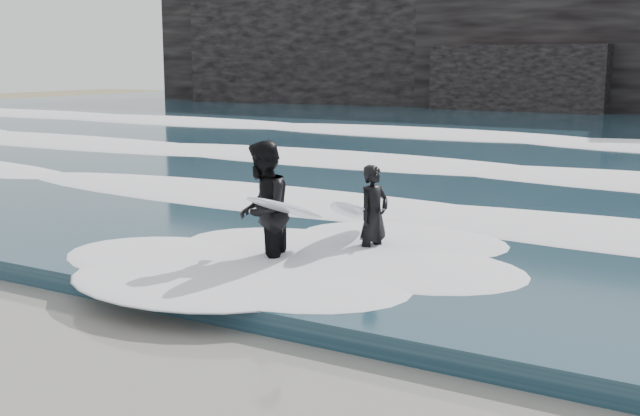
# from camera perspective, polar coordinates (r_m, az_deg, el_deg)

# --- Properties ---
(sea) EXTENTS (90.00, 52.00, 0.30)m
(sea) POSITION_cam_1_polar(r_m,az_deg,el_deg) (33.98, 20.66, 4.72)
(sea) COLOR #1C3745
(sea) RESTS_ON ground
(foam_near) EXTENTS (60.00, 3.20, 0.20)m
(foam_near) POSITION_cam_1_polar(r_m,az_deg,el_deg) (14.87, 6.39, -0.33)
(foam_near) COLOR white
(foam_near) RESTS_ON sea
(foam_mid) EXTENTS (60.00, 4.00, 0.24)m
(foam_mid) POSITION_cam_1_polar(r_m,az_deg,el_deg) (21.36, 14.27, 2.76)
(foam_mid) COLOR white
(foam_mid) RESTS_ON sea
(foam_far) EXTENTS (60.00, 4.80, 0.30)m
(foam_far) POSITION_cam_1_polar(r_m,az_deg,el_deg) (30.04, 19.29, 4.71)
(foam_far) COLOR white
(foam_far) RESTS_ON sea
(surfer_left) EXTENTS (1.25, 2.14, 1.60)m
(surfer_left) POSITION_cam_1_polar(r_m,az_deg,el_deg) (12.44, 3.42, -0.51)
(surfer_left) COLOR black
(surfer_left) RESTS_ON ground
(surfer_right) EXTENTS (1.33, 2.07, 2.04)m
(surfer_right) POSITION_cam_1_polar(r_m,az_deg,el_deg) (11.61, -3.96, -0.20)
(surfer_right) COLOR black
(surfer_right) RESTS_ON ground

